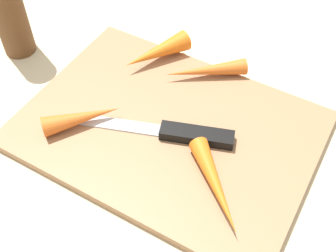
# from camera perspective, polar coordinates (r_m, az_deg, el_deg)

# --- Properties ---
(ground_plane) EXTENTS (1.40, 1.40, 0.00)m
(ground_plane) POSITION_cam_1_polar(r_m,az_deg,el_deg) (0.55, -0.00, -0.80)
(ground_plane) COLOR #C6B793
(cutting_board) EXTENTS (0.36, 0.26, 0.01)m
(cutting_board) POSITION_cam_1_polar(r_m,az_deg,el_deg) (0.55, -0.00, -0.40)
(cutting_board) COLOR #99704C
(cutting_board) RESTS_ON ground_plane
(knife) EXTENTS (0.20, 0.08, 0.01)m
(knife) POSITION_cam_1_polar(r_m,az_deg,el_deg) (0.53, 2.50, -0.84)
(knife) COLOR #B7B7BC
(knife) RESTS_ON cutting_board
(carrot_short) EXTENTS (0.07, 0.10, 0.03)m
(carrot_short) POSITION_cam_1_polar(r_m,az_deg,el_deg) (0.62, -1.50, 9.60)
(carrot_short) COLOR orange
(carrot_short) RESTS_ON cutting_board
(carrot_longest) EXTENTS (0.10, 0.10, 0.02)m
(carrot_longest) POSITION_cam_1_polar(r_m,az_deg,el_deg) (0.48, 6.27, -7.68)
(carrot_longest) COLOR orange
(carrot_longest) RESTS_ON cutting_board
(carrot_shortest) EXTENTS (0.08, 0.09, 0.03)m
(carrot_shortest) POSITION_cam_1_polar(r_m,az_deg,el_deg) (0.55, -11.22, 1.08)
(carrot_shortest) COLOR orange
(carrot_shortest) RESTS_ON cutting_board
(carrot_long) EXTENTS (0.10, 0.09, 0.02)m
(carrot_long) POSITION_cam_1_polar(r_m,az_deg,el_deg) (0.60, 5.30, 7.10)
(carrot_long) COLOR orange
(carrot_long) RESTS_ON cutting_board
(pepper_grinder) EXTENTS (0.05, 0.05, 0.17)m
(pepper_grinder) POSITION_cam_1_polar(r_m,az_deg,el_deg) (0.66, -20.51, 15.01)
(pepper_grinder) COLOR brown
(pepper_grinder) RESTS_ON ground_plane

